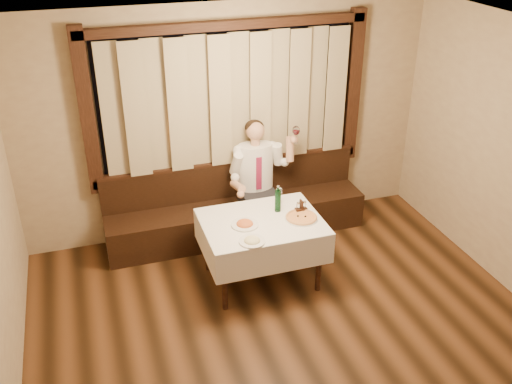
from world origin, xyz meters
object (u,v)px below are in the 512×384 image
object	(u,v)px
dining_table	(262,229)
pizza	(301,217)
seated_man	(258,173)
pasta_red	(245,222)
green_bottle	(278,200)
pasta_cream	(252,239)
cruet_caddy	(301,208)
banquette	(236,212)

from	to	relation	value
dining_table	pizza	xyz separation A→B (m)	(0.41, -0.09, 0.12)
seated_man	pasta_red	bearing A→B (deg)	-115.43
dining_table	pizza	distance (m)	0.44
pizza	green_bottle	world-z (taller)	green_bottle
pasta_cream	cruet_caddy	xyz separation A→B (m)	(0.69, 0.42, 0.01)
cruet_caddy	seated_man	world-z (taller)	seated_man
banquette	pasta_red	world-z (taller)	banquette
pasta_red	green_bottle	xyz separation A→B (m)	(0.43, 0.18, 0.09)
pizza	cruet_caddy	bearing A→B (deg)	69.30
pasta_cream	green_bottle	world-z (taller)	green_bottle
banquette	dining_table	world-z (taller)	banquette
pasta_red	pasta_cream	world-z (taller)	pasta_red
banquette	pasta_cream	world-z (taller)	banquette
banquette	dining_table	size ratio (longest dim) A/B	2.52
banquette	pasta_red	xyz separation A→B (m)	(-0.20, -1.06, 0.49)
dining_table	seated_man	size ratio (longest dim) A/B	0.86
pizza	seated_man	distance (m)	1.04
pasta_red	dining_table	bearing A→B (deg)	10.01
pasta_red	seated_man	xyz separation A→B (m)	(0.46, 0.97, 0.06)
pasta_red	pasta_cream	size ratio (longest dim) A/B	1.08
pasta_cream	green_bottle	xyz separation A→B (m)	(0.46, 0.51, 0.09)
dining_table	pasta_cream	bearing A→B (deg)	-121.60
pizza	dining_table	bearing A→B (deg)	167.81
cruet_caddy	dining_table	bearing A→B (deg)	-175.67
pasta_red	pizza	bearing A→B (deg)	-5.05
dining_table	seated_man	bearing A→B (deg)	74.37
pasta_red	seated_man	world-z (taller)	seated_man
pizza	cruet_caddy	distance (m)	0.16
dining_table	cruet_caddy	xyz separation A→B (m)	(0.47, 0.06, 0.15)
pasta_cream	seated_man	distance (m)	1.38
pasta_red	cruet_caddy	size ratio (longest dim) A/B	2.07
banquette	pasta_cream	bearing A→B (deg)	-99.16
green_bottle	seated_man	bearing A→B (deg)	87.88
banquette	pasta_cream	distance (m)	1.49
banquette	green_bottle	world-z (taller)	green_bottle
pasta_red	pasta_cream	distance (m)	0.33
pizza	pasta_red	bearing A→B (deg)	174.95
pasta_cream	seated_man	bearing A→B (deg)	69.50
green_bottle	seated_man	xyz separation A→B (m)	(0.03, 0.79, -0.03)
banquette	dining_table	bearing A→B (deg)	-90.00
seated_man	dining_table	bearing A→B (deg)	-105.63
pasta_red	green_bottle	world-z (taller)	green_bottle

